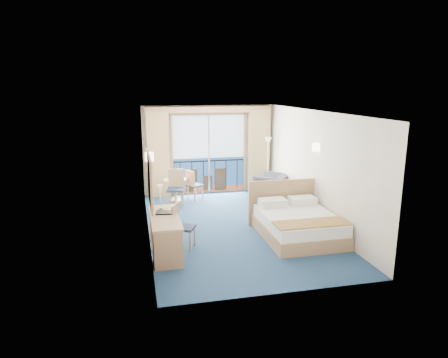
# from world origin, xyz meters

# --- Properties ---
(floor) EXTENTS (6.50, 6.50, 0.00)m
(floor) POSITION_xyz_m (0.00, 0.00, 0.00)
(floor) COLOR navy
(floor) RESTS_ON ground
(room_walls) EXTENTS (4.04, 6.54, 2.72)m
(room_walls) POSITION_xyz_m (0.00, 0.00, 1.78)
(room_walls) COLOR silver
(room_walls) RESTS_ON ground
(balcony_door) EXTENTS (2.36, 0.03, 2.52)m
(balcony_door) POSITION_xyz_m (-0.01, 3.22, 1.14)
(balcony_door) COLOR navy
(balcony_door) RESTS_ON room_walls
(curtain_left) EXTENTS (0.65, 0.22, 2.55)m
(curtain_left) POSITION_xyz_m (-1.55, 3.07, 1.28)
(curtain_left) COLOR tan
(curtain_left) RESTS_ON room_walls
(curtain_right) EXTENTS (0.65, 0.22, 2.55)m
(curtain_right) POSITION_xyz_m (1.55, 3.07, 1.28)
(curtain_right) COLOR tan
(curtain_right) RESTS_ON room_walls
(pelmet) EXTENTS (3.80, 0.25, 0.18)m
(pelmet) POSITION_xyz_m (0.00, 3.10, 2.58)
(pelmet) COLOR tan
(pelmet) RESTS_ON room_walls
(mirror) EXTENTS (0.05, 1.25, 0.95)m
(mirror) POSITION_xyz_m (-1.97, -1.50, 1.55)
(mirror) COLOR tan
(mirror) RESTS_ON room_walls
(wall_print) EXTENTS (0.04, 0.42, 0.52)m
(wall_print) POSITION_xyz_m (-1.97, 0.45, 1.60)
(wall_print) COLOR tan
(wall_print) RESTS_ON room_walls
(sconce_left) EXTENTS (0.18, 0.18, 0.18)m
(sconce_left) POSITION_xyz_m (-1.94, -0.60, 1.85)
(sconce_left) COLOR beige
(sconce_left) RESTS_ON room_walls
(sconce_right) EXTENTS (0.18, 0.18, 0.18)m
(sconce_right) POSITION_xyz_m (1.94, -0.15, 1.85)
(sconce_right) COLOR beige
(sconce_right) RESTS_ON room_walls
(bed) EXTENTS (1.71, 2.03, 1.07)m
(bed) POSITION_xyz_m (1.20, -0.95, 0.30)
(bed) COLOR tan
(bed) RESTS_ON ground
(nightstand) EXTENTS (0.42, 0.40, 0.55)m
(nightstand) POSITION_xyz_m (1.77, 0.49, 0.27)
(nightstand) COLOR #A67C58
(nightstand) RESTS_ON ground
(phone) EXTENTS (0.21, 0.17, 0.09)m
(phone) POSITION_xyz_m (1.82, 0.47, 0.59)
(phone) COLOR silver
(phone) RESTS_ON nightstand
(armchair) EXTENTS (1.22, 1.22, 0.80)m
(armchair) POSITION_xyz_m (1.59, 1.90, 0.40)
(armchair) COLOR #434852
(armchair) RESTS_ON ground
(floor_lamp) EXTENTS (0.24, 0.24, 1.76)m
(floor_lamp) POSITION_xyz_m (1.72, 2.63, 1.33)
(floor_lamp) COLOR silver
(floor_lamp) RESTS_ON ground
(desk) EXTENTS (0.56, 1.63, 0.76)m
(desk) POSITION_xyz_m (-1.71, -1.66, 0.42)
(desk) COLOR tan
(desk) RESTS_ON ground
(desk_chair) EXTENTS (0.53, 0.53, 0.93)m
(desk_chair) POSITION_xyz_m (-1.38, -1.04, 0.52)
(desk_chair) COLOR #1F2E4A
(desk_chair) RESTS_ON ground
(folder) EXTENTS (0.35, 0.28, 0.03)m
(folder) POSITION_xyz_m (-1.71, -1.02, 0.78)
(folder) COLOR black
(folder) RESTS_ON desk
(desk_lamp) EXTENTS (0.13, 0.13, 0.50)m
(desk_lamp) POSITION_xyz_m (-1.75, -0.74, 1.13)
(desk_lamp) COLOR silver
(desk_lamp) RESTS_ON desk
(round_table) EXTENTS (0.71, 0.71, 0.64)m
(round_table) POSITION_xyz_m (-1.12, 2.50, 0.48)
(round_table) COLOR tan
(round_table) RESTS_ON ground
(table_chair_a) EXTENTS (0.53, 0.52, 0.89)m
(table_chair_a) POSITION_xyz_m (-0.62, 2.46, 0.50)
(table_chair_a) COLOR #1F2E4A
(table_chair_a) RESTS_ON ground
(table_chair_b) EXTENTS (0.53, 0.54, 1.03)m
(table_chair_b) POSITION_xyz_m (-1.17, 1.94, 0.58)
(table_chair_b) COLOR #1F2E4A
(table_chair_b) RESTS_ON ground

